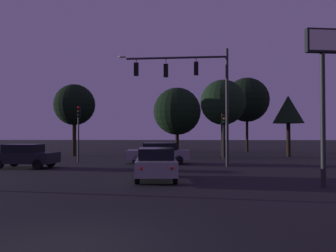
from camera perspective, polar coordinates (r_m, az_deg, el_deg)
name	(u,v)px	position (r m, az deg, el deg)	size (l,w,h in m)	color
ground_plane	(156,158)	(31.14, -2.01, -5.34)	(168.00, 168.00, 0.00)	black
traffic_signal_mast_arm	(193,83)	(23.13, 4.16, 7.20)	(7.52, 0.74, 7.91)	#232326
traffic_light_corner_left	(78,122)	(26.64, -14.84, 0.64)	(0.35, 0.38, 4.34)	#232326
traffic_light_corner_right	(223,127)	(29.02, 9.31, -0.12)	(0.36, 0.38, 3.91)	#232326
car_nearside_lane	(156,163)	(16.22, -2.06, -6.28)	(2.17, 4.23, 1.52)	gray
car_crossing_left	(25,156)	(23.64, -22.94, -4.60)	(4.11, 2.24, 1.52)	black
car_crossing_right	(159,153)	(24.93, -1.54, -4.52)	(4.63, 1.92, 1.52)	gray
store_sign_illuminated	(322,70)	(15.55, 24.55, 8.53)	(1.42, 0.44, 6.55)	#232326
tree_behind_sign	(247,100)	(42.03, 13.13, 4.30)	(5.33, 5.33, 8.94)	black
tree_left_far	(74,105)	(34.51, -15.47, 3.43)	(4.02, 4.02, 7.04)	black
tree_center_horizon	(177,111)	(40.55, 1.54, 2.48)	(5.67, 5.67, 7.70)	black
tree_right_cluster	(223,103)	(32.90, 9.24, 3.92)	(4.34, 4.34, 7.37)	black
tree_lot_edge	(288,110)	(34.32, 19.57, 2.57)	(2.91, 2.91, 5.85)	black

